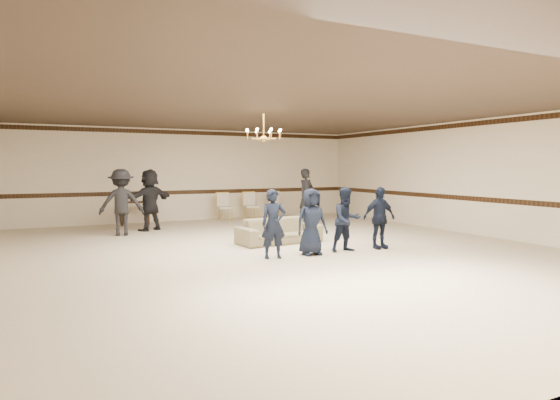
{
  "coord_description": "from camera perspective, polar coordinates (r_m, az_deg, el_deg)",
  "views": [
    {
      "loc": [
        -4.66,
        -9.38,
        1.89
      ],
      "look_at": [
        -0.3,
        -0.5,
        1.19
      ],
      "focal_mm": 30.42,
      "sensor_mm": 36.0,
      "label": 1
    }
  ],
  "objects": [
    {
      "name": "banquet_chair_mid",
      "position": [
        16.95,
        -3.48,
        -0.74
      ],
      "size": [
        0.52,
        0.52,
        0.97
      ],
      "primitive_type": null,
      "rotation": [
        0.0,
        0.0,
        -0.1
      ],
      "color": "beige",
      "rests_on": "floor"
    },
    {
      "name": "room",
      "position": [
        10.48,
        0.28,
        2.44
      ],
      "size": [
        12.01,
        14.01,
        3.21
      ],
      "color": "#C4B196",
      "rests_on": "ground"
    },
    {
      "name": "boy_a",
      "position": [
        9.75,
        -0.79,
        -2.9
      ],
      "size": [
        0.57,
        0.42,
        1.43
      ],
      "primitive_type": "imported",
      "rotation": [
        0.0,
        0.0,
        -0.16
      ],
      "color": "black",
      "rests_on": "floor"
    },
    {
      "name": "chair_rail",
      "position": [
        17.04,
        -10.24,
        0.96
      ],
      "size": [
        12.0,
        0.02,
        0.14
      ],
      "primitive_type": "cube",
      "color": "black",
      "rests_on": "wall_back"
    },
    {
      "name": "console_table",
      "position": [
        16.06,
        -17.05,
        -1.53
      ],
      "size": [
        0.94,
        0.44,
        0.77
      ],
      "primitive_type": "cube",
      "rotation": [
        0.0,
        0.0,
        -0.06
      ],
      "color": "black",
      "rests_on": "floor"
    },
    {
      "name": "banquet_chair_left",
      "position": [
        16.59,
        -6.67,
        -0.86
      ],
      "size": [
        0.51,
        0.51,
        0.97
      ],
      "primitive_type": null,
      "rotation": [
        0.0,
        0.0,
        -0.08
      ],
      "color": "beige",
      "rests_on": "floor"
    },
    {
      "name": "settee",
      "position": [
        11.76,
        -0.09,
        -3.71
      ],
      "size": [
        2.18,
        1.03,
        0.61
      ],
      "primitive_type": "imported",
      "rotation": [
        0.0,
        0.0,
        0.1
      ],
      "color": "#7D7253",
      "rests_on": "floor"
    },
    {
      "name": "boy_b",
      "position": [
        10.17,
        3.81,
        -2.63
      ],
      "size": [
        0.72,
        0.5,
        1.43
      ],
      "primitive_type": "imported",
      "rotation": [
        0.0,
        0.0,
        -0.06
      ],
      "color": "black",
      "rests_on": "floor"
    },
    {
      "name": "boy_c",
      "position": [
        10.64,
        8.01,
        -2.36
      ],
      "size": [
        0.71,
        0.56,
        1.43
      ],
      "primitive_type": "imported",
      "rotation": [
        0.0,
        0.0,
        -0.02
      ],
      "color": "black",
      "rests_on": "floor"
    },
    {
      "name": "boy_d",
      "position": [
        11.17,
        11.84,
        -2.11
      ],
      "size": [
        0.85,
        0.38,
        1.43
      ],
      "primitive_type": "imported",
      "rotation": [
        0.0,
        0.0,
        -0.04
      ],
      "color": "black",
      "rests_on": "floor"
    },
    {
      "name": "chandelier",
      "position": [
        11.42,
        -1.98,
        8.97
      ],
      "size": [
        0.94,
        0.94,
        0.89
      ],
      "primitive_type": null,
      "color": "gold",
      "rests_on": "ceiling"
    },
    {
      "name": "crown_molding",
      "position": [
        17.06,
        -10.33,
        7.95
      ],
      "size": [
        12.0,
        0.02,
        0.14
      ],
      "primitive_type": "cube",
      "color": "black",
      "rests_on": "wall_back"
    },
    {
      "name": "adult_mid",
      "position": [
        14.55,
        -15.39,
        0.02
      ],
      "size": [
        1.76,
        1.24,
        1.83
      ],
      "primitive_type": "imported",
      "rotation": [
        0.0,
        0.0,
        3.6
      ],
      "color": "black",
      "rests_on": "floor"
    },
    {
      "name": "adult_right",
      "position": [
        15.94,
        3.22,
        0.5
      ],
      "size": [
        0.78,
        0.66,
        1.83
      ],
      "primitive_type": "imported",
      "rotation": [
        0.0,
        0.0,
        0.39
      ],
      "color": "black",
      "rests_on": "floor"
    },
    {
      "name": "adult_left",
      "position": [
        13.71,
        -18.53,
        -0.27
      ],
      "size": [
        1.27,
        0.85,
        1.83
      ],
      "primitive_type": "imported",
      "rotation": [
        0.0,
        0.0,
        2.99
      ],
      "color": "black",
      "rests_on": "floor"
    },
    {
      "name": "banquet_chair_right",
      "position": [
        17.36,
        -0.43,
        -0.62
      ],
      "size": [
        0.5,
        0.5,
        0.97
      ],
      "primitive_type": null,
      "rotation": [
        0.0,
        0.0,
        0.06
      ],
      "color": "beige",
      "rests_on": "floor"
    }
  ]
}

